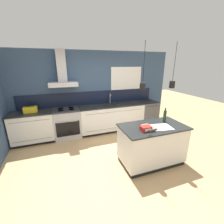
% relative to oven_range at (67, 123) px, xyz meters
% --- Properties ---
extents(ground_plane, '(16.00, 16.00, 0.00)m').
position_rel_oven_range_xyz_m(ground_plane, '(0.85, -1.69, -0.46)').
color(ground_plane, tan).
rests_on(ground_plane, ground).
extents(wall_back, '(5.60, 2.45, 2.60)m').
position_rel_oven_range_xyz_m(wall_back, '(0.81, 0.31, 0.90)').
color(wall_back, '#354C6B').
rests_on(wall_back, ground_plane).
extents(counter_run_left, '(1.14, 0.64, 0.91)m').
position_rel_oven_range_xyz_m(counter_run_left, '(-0.95, 0.01, 0.01)').
color(counter_run_left, black).
rests_on(counter_run_left, ground_plane).
extents(counter_run_sink, '(2.17, 0.64, 1.25)m').
position_rel_oven_range_xyz_m(counter_run_sink, '(1.46, 0.01, 0.01)').
color(counter_run_sink, black).
rests_on(counter_run_sink, ground_plane).
extents(oven_range, '(0.77, 0.66, 0.91)m').
position_rel_oven_range_xyz_m(oven_range, '(0.00, 0.00, 0.00)').
color(oven_range, '#B5B5BA').
rests_on(oven_range, ground_plane).
extents(dishwasher, '(0.62, 0.65, 0.91)m').
position_rel_oven_range_xyz_m(dishwasher, '(2.85, 0.00, 0.00)').
color(dishwasher, '#4C4C51').
rests_on(dishwasher, ground_plane).
extents(kitchen_island, '(1.44, 0.81, 0.91)m').
position_rel_oven_range_xyz_m(kitchen_island, '(1.72, -1.97, 0.00)').
color(kitchen_island, black).
rests_on(kitchen_island, ground_plane).
extents(bottle_on_island, '(0.07, 0.07, 0.34)m').
position_rel_oven_range_xyz_m(bottle_on_island, '(2.10, -1.84, 0.60)').
color(bottle_on_island, '#193319').
rests_on(bottle_on_island, kitchen_island).
extents(book_stack, '(0.28, 0.31, 0.06)m').
position_rel_oven_range_xyz_m(book_stack, '(1.54, -2.07, 0.48)').
color(book_stack, '#335684').
rests_on(book_stack, kitchen_island).
extents(red_supply_box, '(0.21, 0.15, 0.10)m').
position_rel_oven_range_xyz_m(red_supply_box, '(1.43, -2.12, 0.50)').
color(red_supply_box, red).
rests_on(red_supply_box, kitchen_island).
extents(paper_pile, '(0.50, 0.41, 0.01)m').
position_rel_oven_range_xyz_m(paper_pile, '(1.84, -2.08, 0.46)').
color(paper_pile, silver).
rests_on(paper_pile, kitchen_island).
extents(yellow_toolbox, '(0.34, 0.18, 0.19)m').
position_rel_oven_range_xyz_m(yellow_toolbox, '(-0.94, 0.00, 0.54)').
color(yellow_toolbox, gold).
rests_on(yellow_toolbox, counter_run_left).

